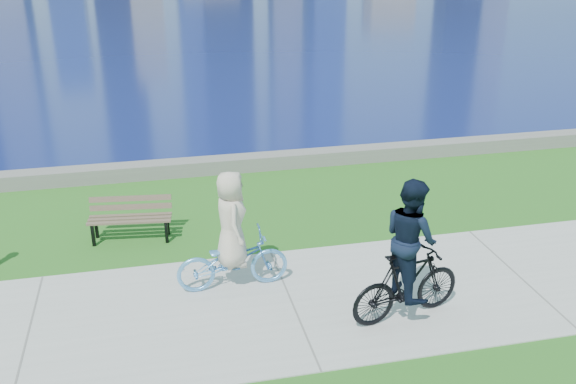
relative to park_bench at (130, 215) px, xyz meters
name	(u,v)px	position (x,y,z in m)	size (l,w,h in m)	color
ground	(292,304)	(2.48, -2.96, -0.49)	(320.00, 320.00, 0.00)	#215C18
concrete_path	(292,303)	(2.48, -2.96, -0.48)	(80.00, 3.50, 0.02)	#A7A7A2
seawall	(235,164)	(2.48, 3.24, -0.32)	(90.00, 0.50, 0.35)	slate
park_bench	(130,215)	(0.00, 0.00, 0.00)	(1.61, 0.72, 0.81)	black
cyclist_woman	(232,246)	(1.64, -2.24, 0.29)	(0.70, 1.87, 2.04)	#5EA5E5
cyclist_man	(409,262)	(4.09, -3.71, 0.48)	(0.92, 1.94, 2.27)	black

